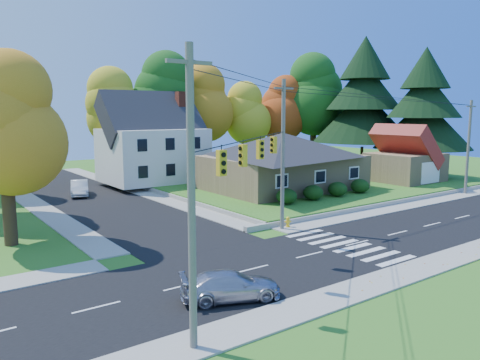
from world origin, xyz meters
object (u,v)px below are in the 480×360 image
Objects in this scene: white_car at (79,188)px; ranch_house at (283,160)px; silver_sedan at (231,285)px; fire_hydrant at (288,222)px.

ranch_house is at bearing -14.99° from white_car.
ranch_house reaches higher than silver_sedan.
white_car reaches higher than silver_sedan.
fire_hydrant is at bearing -129.65° from ranch_house.
silver_sedan is 0.97× the size of white_car.
silver_sedan is 5.36× the size of fire_hydrant.
silver_sedan is 12.94m from fire_hydrant.
ranch_house reaches higher than white_car.
fire_hydrant is at bearing -30.98° from silver_sedan.
white_car is at bearing 16.39° from silver_sedan.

